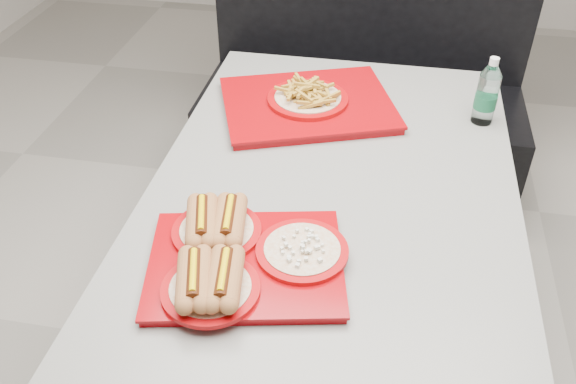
% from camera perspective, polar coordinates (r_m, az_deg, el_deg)
% --- Properties ---
extents(ground, '(6.00, 6.00, 0.00)m').
position_cam_1_polar(ground, '(2.05, 3.26, -16.25)').
color(ground, gray).
rests_on(ground, ground).
extents(diner_table, '(0.92, 1.42, 0.75)m').
position_cam_1_polar(diner_table, '(1.62, 3.98, -4.02)').
color(diner_table, black).
rests_on(diner_table, ground).
extents(booth_bench, '(1.30, 0.57, 1.35)m').
position_cam_1_polar(booth_bench, '(2.62, 6.94, 8.85)').
color(booth_bench, black).
rests_on(booth_bench, ground).
extents(tray_near, '(0.46, 0.39, 0.09)m').
position_cam_1_polar(tray_near, '(1.27, -4.77, -6.01)').
color(tray_near, '#8E0308').
rests_on(tray_near, diner_table).
extents(tray_far, '(0.59, 0.53, 0.10)m').
position_cam_1_polar(tray_far, '(1.81, 1.86, 8.52)').
color(tray_far, '#8E0308').
rests_on(tray_far, diner_table).
extents(water_bottle, '(0.06, 0.06, 0.20)m').
position_cam_1_polar(water_bottle, '(1.80, 18.10, 8.64)').
color(water_bottle, silver).
rests_on(water_bottle, diner_table).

